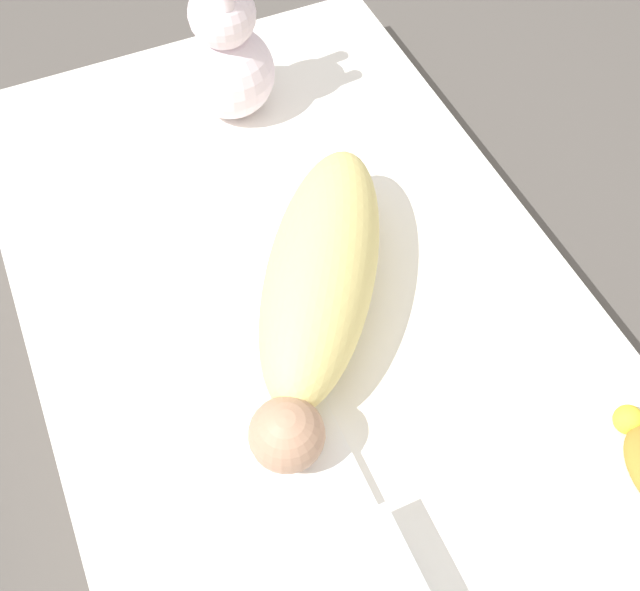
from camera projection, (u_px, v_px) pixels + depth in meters
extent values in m
plane|color=#514C47|center=(318.00, 362.00, 1.34)|extent=(12.00, 12.00, 0.00)
cube|color=white|center=(318.00, 344.00, 1.28)|extent=(1.58, 0.90, 0.13)
cube|color=white|center=(291.00, 463.00, 1.09)|extent=(0.23, 0.17, 0.02)
ellipsoid|color=#EFDB7F|center=(322.00, 270.00, 1.19)|extent=(0.51, 0.42, 0.17)
sphere|color=tan|center=(287.00, 435.00, 1.04)|extent=(0.11, 0.11, 0.11)
sphere|color=silver|center=(229.00, 72.00, 1.45)|extent=(0.18, 0.18, 0.18)
sphere|color=silver|center=(222.00, 14.00, 1.34)|extent=(0.12, 0.12, 0.12)
sphere|color=yellow|center=(628.00, 420.00, 1.11)|extent=(0.05, 0.05, 0.05)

